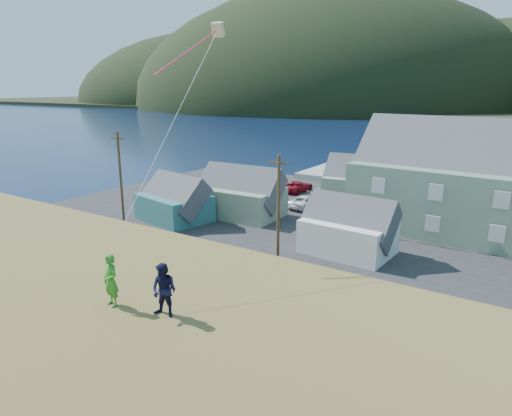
# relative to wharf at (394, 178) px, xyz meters

# --- Properties ---
(ground) EXTENTS (900.00, 900.00, 0.00)m
(ground) POSITION_rel_wharf_xyz_m (6.00, -40.00, -0.45)
(ground) COLOR #0A1638
(ground) RESTS_ON ground
(grass_strip) EXTENTS (110.00, 8.00, 0.10)m
(grass_strip) POSITION_rel_wharf_xyz_m (6.00, -42.00, -0.40)
(grass_strip) COLOR #4C3D19
(grass_strip) RESTS_ON ground
(waterfront_lot) EXTENTS (72.00, 36.00, 0.12)m
(waterfront_lot) POSITION_rel_wharf_xyz_m (6.00, -23.00, -0.39)
(waterfront_lot) COLOR #28282B
(waterfront_lot) RESTS_ON ground
(wharf) EXTENTS (26.00, 14.00, 0.90)m
(wharf) POSITION_rel_wharf_xyz_m (0.00, 0.00, 0.00)
(wharf) COLOR gray
(wharf) RESTS_ON ground
(shed_teal) EXTENTS (8.45, 6.61, 5.94)m
(shed_teal) POSITION_rel_wharf_xyz_m (-12.80, -33.39, 1.78)
(shed_teal) COLOR #2A6163
(shed_teal) RESTS_ON waterfront_lot
(shed_palegreen_near) EXTENTS (9.36, 6.09, 6.64)m
(shed_palegreen_near) POSITION_rel_wharf_xyz_m (-8.08, -28.30, 2.06)
(shed_palegreen_near) COLOR gray
(shed_palegreen_near) RESTS_ON waterfront_lot
(shed_white) EXTENTS (7.76, 5.38, 5.97)m
(shed_white) POSITION_rel_wharf_xyz_m (6.00, -32.67, 1.86)
(shed_white) COLOR white
(shed_white) RESTS_ON waterfront_lot
(shed_palegreen_far) EXTENTS (11.00, 6.98, 7.02)m
(shed_palegreen_far) POSITION_rel_wharf_xyz_m (1.74, -15.75, 2.24)
(shed_palegreen_far) COLOR gray
(shed_palegreen_far) RESTS_ON waterfront_lot
(utility_poles) EXTENTS (35.77, 0.24, 9.44)m
(utility_poles) POSITION_rel_wharf_xyz_m (2.81, -38.50, 4.23)
(utility_poles) COLOR #47331E
(utility_poles) RESTS_ON waterfront_lot
(parked_cars) EXTENTS (23.42, 13.21, 1.55)m
(parked_cars) POSITION_rel_wharf_xyz_m (-2.90, -19.42, 0.41)
(parked_cars) COLOR navy
(parked_cars) RESTS_ON waterfront_lot
(kite_flyer_green) EXTENTS (0.66, 0.50, 1.63)m
(kite_flyer_green) POSITION_rel_wharf_xyz_m (8.76, -58.83, 7.57)
(kite_flyer_green) COLOR #328A25
(kite_flyer_green) RESTS_ON hillside
(kite_flyer_navy) EXTENTS (0.88, 0.74, 1.60)m
(kite_flyer_navy) POSITION_rel_wharf_xyz_m (10.56, -58.43, 7.55)
(kite_flyer_navy) COLOR black
(kite_flyer_navy) RESTS_ON hillside
(kite_rig) EXTENTS (1.34, 3.93, 10.23)m
(kite_rig) POSITION_rel_wharf_xyz_m (7.29, -51.84, 15.13)
(kite_rig) COLOR beige
(kite_rig) RESTS_ON ground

